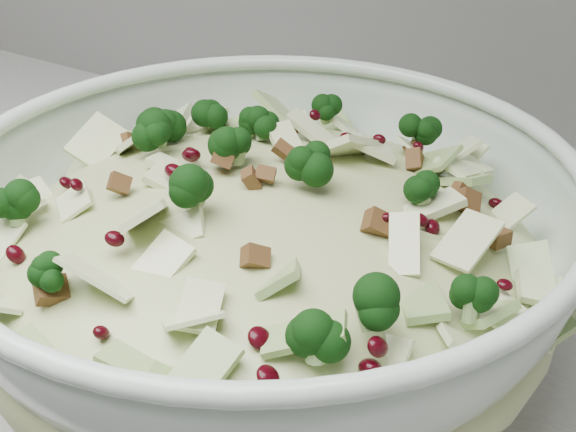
% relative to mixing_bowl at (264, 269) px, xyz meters
% --- Properties ---
extents(mixing_bowl, '(0.48, 0.48, 0.16)m').
position_rel_mixing_bowl_xyz_m(mixing_bowl, '(0.00, 0.00, 0.00)').
color(mixing_bowl, silver).
rests_on(mixing_bowl, counter).
extents(salad, '(0.51, 0.51, 0.16)m').
position_rel_mixing_bowl_xyz_m(salad, '(-0.00, 0.00, 0.03)').
color(salad, '#B9C385').
rests_on(salad, mixing_bowl).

